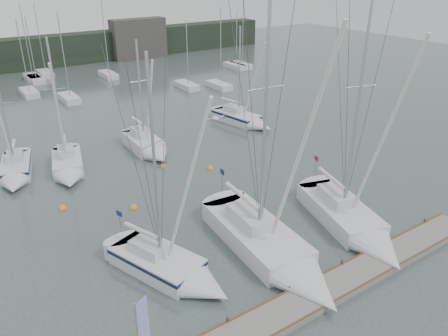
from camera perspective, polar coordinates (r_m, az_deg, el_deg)
The scene contains 17 objects.
ground at distance 28.02m, azimuth 6.02°, elevation -10.21°, with size 160.00×160.00×0.00m, color #414F4B.
dock at distance 25.13m, azimuth 13.54°, elevation -15.13°, with size 24.00×2.00×0.40m, color #62625E.
far_treeline at distance 81.76m, azimuth -23.53°, elevation 13.65°, with size 90.00×4.00×5.00m, color black.
far_building_right at distance 84.92m, azimuth -11.08°, elevation 16.27°, with size 10.00×3.00×7.00m, color #3A3835.
mast_forest at distance 64.54m, azimuth -24.43°, elevation 8.95°, with size 59.59×25.66×14.13m.
sailboat_near_left at distance 25.24m, azimuth -6.24°, elevation -13.24°, with size 5.14×8.21×13.45m.
sailboat_near_center at distance 26.30m, azimuth 7.18°, elevation -11.36°, with size 4.37×12.27×17.35m.
sailboat_near_right at distance 29.94m, azimuth 16.96°, elevation -7.43°, with size 5.67×10.52×16.10m.
sailboat_mid_a at distance 39.70m, azimuth -25.60°, elevation -0.58°, with size 3.88×7.22×10.36m.
sailboat_mid_b at distance 38.72m, azimuth -19.68°, elevation -0.12°, with size 3.97×7.24×11.89m.
sailboat_mid_c at distance 41.23m, azimuth -9.80°, elevation 2.65°, with size 2.64×7.21×11.01m.
sailboat_mid_d at distance 48.06m, azimuth 2.83°, elevation 6.26°, with size 3.75×8.16×11.15m.
buoy_a at distance 32.53m, azimuth -11.71°, elevation -5.16°, with size 0.59×0.59×0.59m, color orange.
buoy_b at distance 37.83m, azimuth -1.86°, elevation -0.08°, with size 0.56×0.56×0.56m, color orange.
buoy_c at distance 33.91m, azimuth -20.31°, elevation -4.99°, with size 0.60×0.60×0.60m, color orange.
seagull at distance 25.46m, azimuth -1.12°, elevation 6.53°, with size 1.13×0.52×0.22m.
buoy_d at distance 38.55m, azimuth -7.96°, elevation 0.19°, with size 0.47×0.47×0.47m, color orange.
Camera 1 is at (-15.05, -17.19, 16.22)m, focal length 35.00 mm.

